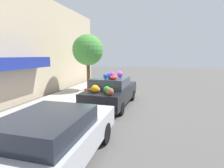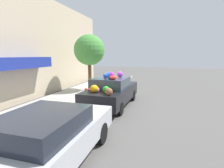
{
  "view_description": "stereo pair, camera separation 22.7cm",
  "coord_description": "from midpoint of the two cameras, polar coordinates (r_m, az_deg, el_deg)",
  "views": [
    {
      "loc": [
        -8.41,
        -2.22,
        2.54
      ],
      "look_at": [
        0.0,
        0.04,
        1.11
      ],
      "focal_mm": 28.0,
      "sensor_mm": 36.0,
      "label": 1
    },
    {
      "loc": [
        -8.35,
        -2.44,
        2.54
      ],
      "look_at": [
        0.0,
        0.04,
        1.11
      ],
      "focal_mm": 28.0,
      "sensor_mm": 36.0,
      "label": 2
    }
  ],
  "objects": [
    {
      "name": "sidewalk_curb",
      "position": [
        10.08,
        -14.02,
        -5.2
      ],
      "size": [
        24.0,
        3.2,
        0.11
      ],
      "color": "#B2ADA3",
      "rests_on": "ground"
    },
    {
      "name": "street_tree",
      "position": [
        12.32,
        -6.88,
        10.87
      ],
      "size": [
        2.11,
        2.11,
        3.85
      ],
      "color": "brown",
      "rests_on": "sidewalk_curb"
    },
    {
      "name": "ground_plane",
      "position": [
        9.06,
        0.99,
        -6.94
      ],
      "size": [
        60.0,
        60.0,
        0.0
      ],
      "primitive_type": "plane",
      "color": "#565451"
    },
    {
      "name": "building_facade",
      "position": [
        11.02,
        -25.06,
        11.04
      ],
      "size": [
        18.0,
        1.2,
        6.17
      ],
      "color": "#C6B293",
      "rests_on": "ground"
    },
    {
      "name": "parked_car_plain",
      "position": [
        4.33,
        -19.0,
        -16.43
      ],
      "size": [
        4.33,
        1.82,
        1.32
      ],
      "rotation": [
        0.0,
        0.0,
        0.01
      ],
      "color": "#B7BABF",
      "rests_on": "ground"
    },
    {
      "name": "art_car",
      "position": [
        8.85,
        0.66,
        -2.25
      ],
      "size": [
        4.31,
        1.94,
        1.78
      ],
      "rotation": [
        0.0,
        0.0,
        -0.04
      ],
      "color": "black",
      "rests_on": "ground"
    },
    {
      "name": "fire_hydrant",
      "position": [
        9.46,
        -7.7,
        -3.46
      ],
      "size": [
        0.2,
        0.2,
        0.7
      ],
      "color": "red",
      "rests_on": "sidewalk_curb"
    }
  ]
}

